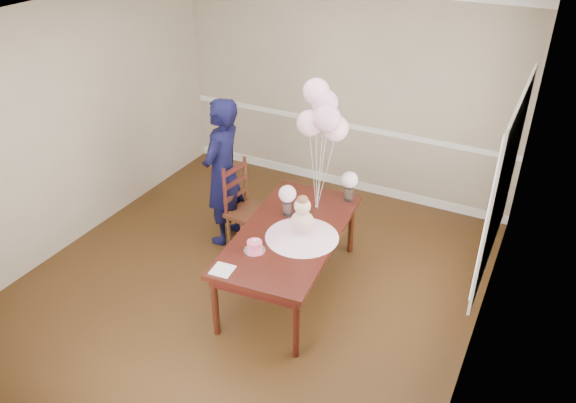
{
  "coord_description": "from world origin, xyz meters",
  "views": [
    {
      "loc": [
        2.49,
        -3.93,
        3.77
      ],
      "look_at": [
        0.39,
        0.17,
        1.05
      ],
      "focal_mm": 35.0,
      "sensor_mm": 36.0,
      "label": 1
    }
  ],
  "objects": [
    {
      "name": "window_frame",
      "position": [
        2.23,
        0.5,
        1.55
      ],
      "size": [
        0.02,
        1.66,
        1.56
      ],
      "primitive_type": "cube",
      "color": "white",
      "rests_on": "wall_right"
    },
    {
      "name": "baby_hair",
      "position": [
        0.56,
        0.14,
        1.12
      ],
      "size": [
        0.11,
        0.11,
        0.11
      ],
      "primitive_type": "sphere",
      "color": "brown",
      "rests_on": "baby_head"
    },
    {
      "name": "chair_leg_bl",
      "position": [
        -0.49,
        0.85,
        0.22
      ],
      "size": [
        0.05,
        0.05,
        0.43
      ],
      "primitive_type": "cylinder",
      "rotation": [
        0.0,
        0.0,
        -0.13
      ],
      "color": "#37160F",
      "rests_on": "floor"
    },
    {
      "name": "balloon_ribbon_b",
      "position": [
        0.51,
        0.68,
        1.16
      ],
      "size": [
        0.1,
        0.04,
        0.88
      ],
      "primitive_type": "cylinder",
      "rotation": [
        0.05,
        0.1,
        0.1
      ],
      "color": "white",
      "rests_on": "balloon_weight"
    },
    {
      "name": "table_leg_bl",
      "position": [
        -0.07,
        1.0,
        0.33
      ],
      "size": [
        0.07,
        0.07,
        0.66
      ],
      "primitive_type": "cylinder",
      "rotation": [
        0.0,
        0.0,
        0.1
      ],
      "color": "black",
      "rests_on": "floor"
    },
    {
      "name": "birthday_cake",
      "position": [
        0.26,
        -0.27,
        0.76
      ],
      "size": [
        0.15,
        0.15,
        0.09
      ],
      "primitive_type": "cylinder",
      "rotation": [
        0.0,
        0.0,
        0.1
      ],
      "color": "#ED4A70",
      "rests_on": "cake_platter"
    },
    {
      "name": "chair_leg_fl",
      "position": [
        -0.53,
        0.49,
        0.22
      ],
      "size": [
        0.05,
        0.05,
        0.43
      ],
      "primitive_type": "cylinder",
      "rotation": [
        0.0,
        0.0,
        -0.13
      ],
      "color": "#3A2010",
      "rests_on": "floor"
    },
    {
      "name": "wall_back",
      "position": [
        0.0,
        2.5,
        1.35
      ],
      "size": [
        4.5,
        0.02,
        2.7
      ],
      "primitive_type": "cube",
      "color": "tan",
      "rests_on": "floor"
    },
    {
      "name": "wall_left",
      "position": [
        -2.25,
        0.0,
        1.35
      ],
      "size": [
        0.02,
        5.0,
        2.7
      ],
      "primitive_type": "cube",
      "color": "tan",
      "rests_on": "floor"
    },
    {
      "name": "roses_far",
      "position": [
        0.69,
        1.01,
        0.95
      ],
      "size": [
        0.18,
        0.18,
        0.18
      ],
      "primitive_type": "sphere",
      "color": "silver",
      "rests_on": "rose_vase_far"
    },
    {
      "name": "table_leg_fl",
      "position": [
        0.1,
        -0.73,
        0.33
      ],
      "size": [
        0.07,
        0.07,
        0.66
      ],
      "primitive_type": "cylinder",
      "rotation": [
        0.0,
        0.0,
        0.1
      ],
      "color": "black",
      "rests_on": "floor"
    },
    {
      "name": "chair_slat_top",
      "position": [
        -0.53,
        0.67,
        0.95
      ],
      "size": [
        0.08,
        0.4,
        0.05
      ],
      "primitive_type": "cube",
      "rotation": [
        0.0,
        0.0,
        -0.13
      ],
      "color": "#39120F",
      "rests_on": "dining_chair_seat"
    },
    {
      "name": "balloon_e",
      "position": [
        0.59,
        0.79,
        1.61
      ],
      "size": [
        0.26,
        0.26,
        0.26
      ],
      "primitive_type": "sphere",
      "color": "#FFB4C7",
      "rests_on": "balloon_ribbon_e"
    },
    {
      "name": "dining_chair_seat",
      "position": [
        -0.33,
        0.65,
        0.45
      ],
      "size": [
        0.5,
        0.5,
        0.05
      ],
      "primitive_type": "cube",
      "rotation": [
        0.0,
        0.0,
        -0.13
      ],
      "color": "#3A1C0F",
      "rests_on": "chair_leg_fl"
    },
    {
      "name": "window_blinds",
      "position": [
        2.21,
        0.5,
        1.55
      ],
      "size": [
        0.01,
        1.5,
        1.4
      ],
      "primitive_type": "cube",
      "color": "white",
      "rests_on": "wall_right"
    },
    {
      "name": "table_leg_br",
      "position": [
        0.72,
        1.08,
        0.33
      ],
      "size": [
        0.07,
        0.07,
        0.66
      ],
      "primitive_type": "cylinder",
      "rotation": [
        0.0,
        0.0,
        0.1
      ],
      "color": "black",
      "rests_on": "floor"
    },
    {
      "name": "balloon_weight",
      "position": [
        0.46,
        0.7,
        0.72
      ],
      "size": [
        0.04,
        0.04,
        0.02
      ],
      "primitive_type": "cylinder",
      "rotation": [
        0.0,
        0.0,
        0.1
      ],
      "color": "silver",
      "rests_on": "dining_table_top"
    },
    {
      "name": "baseboard_trim",
      "position": [
        0.0,
        2.49,
        0.06
      ],
      "size": [
        4.5,
        0.02,
        0.12
      ],
      "primitive_type": "cube",
      "color": "white",
      "rests_on": "floor"
    },
    {
      "name": "floor",
      "position": [
        0.0,
        0.0,
        0.0
      ],
      "size": [
        4.5,
        5.0,
        0.0
      ],
      "primitive_type": "cube",
      "color": "black",
      "rests_on": "ground"
    },
    {
      "name": "balloon_ribbon_a",
      "position": [
        0.41,
        0.7,
        1.12
      ],
      "size": [
        0.09,
        0.01,
        0.79
      ],
      "primitive_type": "cylinder",
      "rotation": [
        0.0,
        -0.1,
        0.1
      ],
      "color": "silver",
      "rests_on": "balloon_weight"
    },
    {
      "name": "balloon_a",
      "position": [
        0.36,
        0.69,
        1.65
      ],
      "size": [
        0.26,
        0.26,
        0.26
      ],
      "primitive_type": "sphere",
      "color": "#F5ADC5",
      "rests_on": "balloon_ribbon_a"
    },
    {
      "name": "balloon_c",
      "position": [
        0.47,
        0.8,
        1.84
      ],
      "size": [
        0.26,
        0.26,
        0.26
      ],
      "primitive_type": "sphere",
      "color": "#D798B6",
      "rests_on": "balloon_ribbon_c"
    },
    {
      "name": "chair_back_post_l",
      "position": [
        -0.55,
        0.49,
        0.74
      ],
      "size": [
        0.05,
        0.05,
        0.56
      ],
      "primitive_type": "cylinder",
      "rotation": [
        0.0,
        0.0,
        -0.13
      ],
      "color": "#3B1410",
      "rests_on": "dining_chair_seat"
    },
    {
      "name": "balloon_d",
      "position": [
        0.37,
        0.81,
        1.94
      ],
      "size": [
        0.26,
        0.26,
        0.26
      ],
      "primitive_type": "sphere",
      "color": "#FFB4CC",
      "rests_on": "balloon_ribbon_d"
    },
    {
      "name": "cake_flower_b",
      "position": [
        0.29,
        -0.24,
        0.82
      ],
      "size": [
        0.03,
        0.03,
        0.03
      ],
      "primitive_type": "sphere",
      "color": "white",
      "rests_on": "birthday_cake"
    },
    {
      "name": "dining_table_top",
      "position": [
        0.41,
        0.18,
        0.69
      ],
      "size": [
        1.12,
        1.97,
        0.05
      ],
      "primitive_type": "cube",
      "rotation": [
        0.0,
        0.0,
        0.1
      ],
      "color": "black",
      "rests_on": "table_leg_fl"
    },
    {
      "name": "balloon_ribbon_d",
      "position": [
        0.41,
        0.75,
        1.26
      ],
      "size": [
        0.09,
        0.09,
        1.07
      ],
      "primitive_type": "cylinder",
      "rotation": [
        -0.09,
        -0.07,
        0.1
      ],
      "color": "white",
      "rests_on": "balloon_weight"
    },
    {
      "name": "table_leg_fr",
      "position": [
        0.89,
        -0.65,
        0.33
      ],
      "size": [
        0.07,
        0.07,
        0.66
      ],
      "primitive_type": "cylinder",
      "rotation": [
        0.0,
        0.0,
        0.1
      ],
      "color": "black",
      "rests_on": "floor"
    },
    {
      "name": "chair_rail_trim",
      "position": [
        0.0,
        2.49,
        0.9
      ],
      "size": [
        4.5,
        0.02,
        0.07
      ],
      "primitive_type": "cube",
      "color": "white",
      "rests_on": "wall_back"
    },
    {
      "name": "wall_front",
      "position": [
        0.0,
        -2.5,
        1.35
      ],
      "size": [
        4.5,
        0.02,
        2.7
      ],
      "primitive_type": "cube",
      "color": "tan",
      "rests_on": "floor"
    },
    {
      "name": "chair_slat_mid",
      "position": [
        -0.53,
        0.67,
        0.78
      ],
      "size": [
        0.08,
        0.4,
        0.05
      ],
      "primitive_type": "cube",
      "rotation": [
        0.0,
        0.0,
        -0.13
      ],
      "color": "#38130F",
      "rests_on": "dining_chair_seat"
    },
    {
      "name": "woman",
      "position": [
        -0.69,
        0.68,
        0.87
      ],
      "size": [
        0.45,
        0.65,
        1.73
      ],
      "primitive_type": "imported",
      "rotation": [
        0.0,
        0.0,
        -1.52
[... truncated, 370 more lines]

